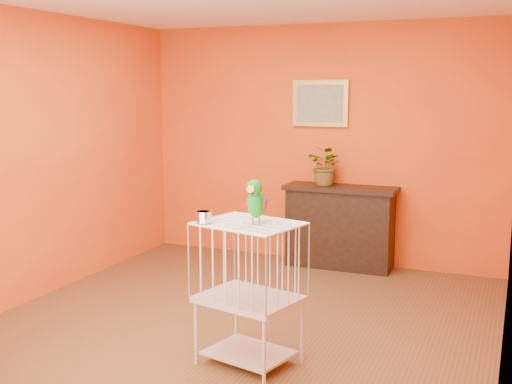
% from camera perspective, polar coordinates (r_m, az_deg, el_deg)
% --- Properties ---
extents(ground, '(4.50, 4.50, 0.00)m').
position_cam_1_polar(ground, '(5.31, -1.75, -11.87)').
color(ground, brown).
rests_on(ground, ground).
extents(room_shell, '(4.50, 4.50, 4.50)m').
position_cam_1_polar(room_shell, '(4.97, -1.84, 5.45)').
color(room_shell, '#DE5A14').
rests_on(room_shell, ground).
extents(console_cabinet, '(1.19, 0.43, 0.88)m').
position_cam_1_polar(console_cabinet, '(6.94, 7.44, -3.08)').
color(console_cabinet, black).
rests_on(console_cabinet, ground).
extents(potted_plant, '(0.51, 0.53, 0.33)m').
position_cam_1_polar(potted_plant, '(6.82, 6.12, 1.89)').
color(potted_plant, '#26722D').
rests_on(potted_plant, console_cabinet).
extents(framed_picture, '(0.62, 0.04, 0.50)m').
position_cam_1_polar(framed_picture, '(7.04, 5.72, 7.85)').
color(framed_picture, gold).
rests_on(framed_picture, room_shell).
extents(birdcage, '(0.75, 0.64, 1.01)m').
position_cam_1_polar(birdcage, '(4.47, -0.64, -8.86)').
color(birdcage, beige).
rests_on(birdcage, ground).
extents(feed_cup, '(0.11, 0.11, 0.08)m').
position_cam_1_polar(feed_cup, '(4.34, -4.69, -2.21)').
color(feed_cup, silver).
rests_on(feed_cup, birdcage).
extents(parrot, '(0.15, 0.27, 0.30)m').
position_cam_1_polar(parrot, '(4.30, -0.02, -0.79)').
color(parrot, '#59544C').
rests_on(parrot, birdcage).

